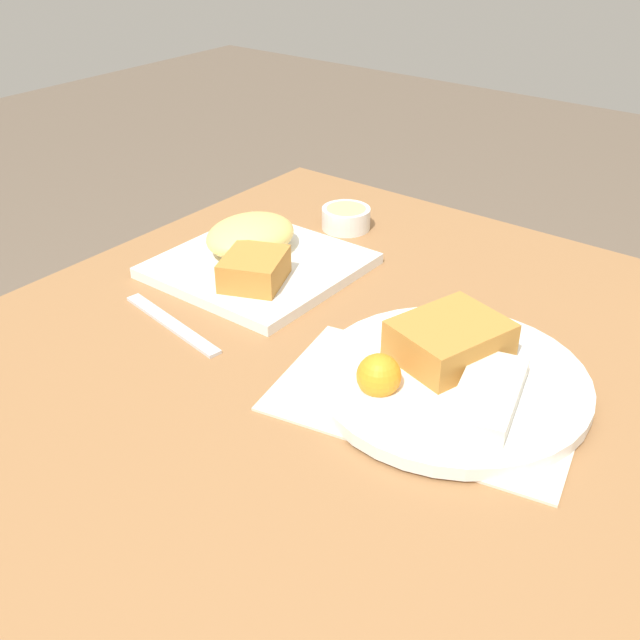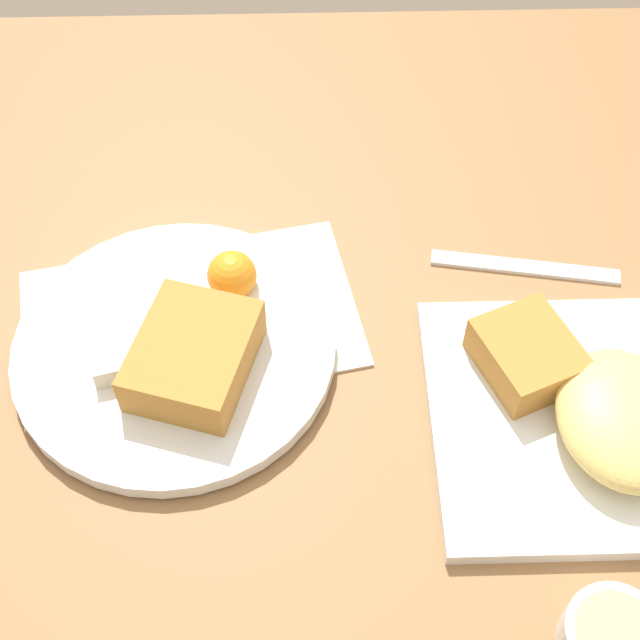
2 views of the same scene
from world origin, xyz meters
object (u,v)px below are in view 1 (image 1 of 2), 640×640
Objects in this scene: plate_square_near at (255,254)px; sauce_ramekin at (346,218)px; butter_knife at (172,324)px; plate_oval_far at (451,372)px.

plate_square_near is 0.18m from sauce_ramekin.
sauce_ramekin is at bearing 99.90° from butter_knife.
plate_oval_far is 3.90× the size of sauce_ramekin.
plate_square_near is 1.35× the size of butter_knife.
plate_oval_far is 0.40m from sauce_ramekin.
plate_square_near is 0.85× the size of plate_oval_far.
butter_knife is at bearing -74.00° from plate_oval_far.
plate_square_near reaches higher than butter_knife.
sauce_ramekin is (-0.18, 0.02, -0.00)m from plate_square_near.
sauce_ramekin is (-0.25, -0.31, -0.00)m from plate_oval_far.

